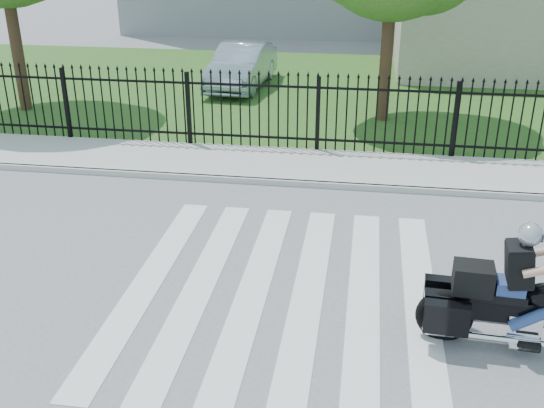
# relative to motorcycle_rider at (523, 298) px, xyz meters

# --- Properties ---
(ground) EXTENTS (120.00, 120.00, 0.00)m
(ground) POSITION_rel_motorcycle_rider_xyz_m (-3.11, 0.87, -0.72)
(ground) COLOR slate
(ground) RESTS_ON ground
(crosswalk) EXTENTS (5.00, 5.50, 0.01)m
(crosswalk) POSITION_rel_motorcycle_rider_xyz_m (-3.11, 0.87, -0.72)
(crosswalk) COLOR silver
(crosswalk) RESTS_ON ground
(sidewalk) EXTENTS (40.00, 2.00, 0.12)m
(sidewalk) POSITION_rel_motorcycle_rider_xyz_m (-3.11, 5.87, -0.66)
(sidewalk) COLOR #ADAAA3
(sidewalk) RESTS_ON ground
(curb) EXTENTS (40.00, 0.12, 0.12)m
(curb) POSITION_rel_motorcycle_rider_xyz_m (-3.11, 4.87, -0.66)
(curb) COLOR #ADAAA3
(curb) RESTS_ON ground
(grass_strip) EXTENTS (40.00, 12.00, 0.02)m
(grass_strip) POSITION_rel_motorcycle_rider_xyz_m (-3.11, 12.87, -0.71)
(grass_strip) COLOR #28531C
(grass_strip) RESTS_ON ground
(iron_fence) EXTENTS (26.00, 0.04, 1.80)m
(iron_fence) POSITION_rel_motorcycle_rider_xyz_m (-3.11, 6.87, 0.18)
(iron_fence) COLOR black
(iron_fence) RESTS_ON ground
(motorcycle_rider) EXTENTS (2.67, 0.90, 1.76)m
(motorcycle_rider) POSITION_rel_motorcycle_rider_xyz_m (0.00, 0.00, 0.00)
(motorcycle_rider) COLOR black
(motorcycle_rider) RESTS_ON ground
(parked_car) EXTENTS (1.71, 4.20, 1.35)m
(parked_car) POSITION_rel_motorcycle_rider_xyz_m (-6.04, 12.82, -0.02)
(parked_car) COLOR #8C9BB0
(parked_car) RESTS_ON grass_strip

